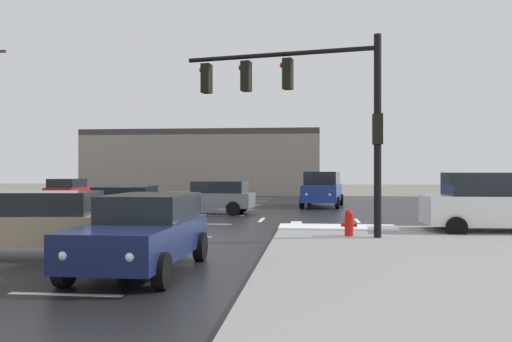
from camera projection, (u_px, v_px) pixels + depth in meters
name	position (u px, v px, depth m)	size (l,w,h in m)	color
ground_plane	(215.00, 220.00, 23.00)	(120.00, 120.00, 0.00)	slate
road_asphalt	(215.00, 220.00, 23.00)	(44.00, 44.00, 0.02)	black
snow_strip_curbside	(337.00, 227.00, 18.50)	(4.00, 1.60, 0.06)	white
lane_markings	(239.00, 223.00, 21.50)	(36.15, 36.15, 0.01)	silver
traffic_signal_mast	(310.00, 99.00, 16.46)	(6.09, 1.51, 6.00)	black
fire_hydrant	(349.00, 223.00, 16.25)	(0.48, 0.26, 0.79)	red
strip_building_background	(206.00, 163.00, 48.43)	(20.32, 8.00, 5.61)	gray
suv_blue	(323.00, 188.00, 31.24)	(2.62, 5.00, 2.03)	navy
sedan_tan	(24.00, 222.00, 13.14)	(4.67, 2.40, 1.58)	tan
sedan_grey	(210.00, 197.00, 25.93)	(4.64, 2.29, 1.58)	slate
sedan_red	(70.00, 190.00, 34.63)	(2.18, 4.60, 1.58)	#B21919
suv_white	(500.00, 202.00, 17.54)	(4.84, 2.18, 2.03)	white
sedan_navy	(144.00, 231.00, 11.25)	(2.07, 4.56, 1.58)	#141E47
sedan_green	(123.00, 210.00, 17.19)	(2.44, 4.68, 1.58)	#195933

